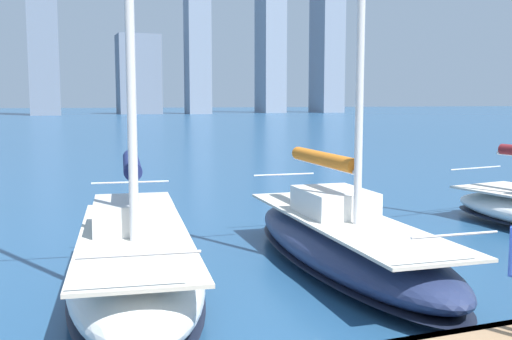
# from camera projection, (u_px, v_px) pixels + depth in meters

# --- Properties ---
(city_skyline) EXTENTS (170.42, 21.13, 49.53)m
(city_skyline) POSITION_uv_depth(u_px,v_px,m) (37.00, 39.00, 151.18)
(city_skyline) COLOR gray
(city_skyline) RESTS_ON ground
(sailboat_orange) EXTENTS (2.86, 8.68, 11.76)m
(sailboat_orange) POSITION_uv_depth(u_px,v_px,m) (342.00, 238.00, 12.90)
(sailboat_orange) COLOR navy
(sailboat_orange) RESTS_ON ground
(sailboat_navy) EXTENTS (3.35, 7.72, 10.57)m
(sailboat_navy) POSITION_uv_depth(u_px,v_px,m) (135.00, 261.00, 10.87)
(sailboat_navy) COLOR white
(sailboat_navy) RESTS_ON ground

